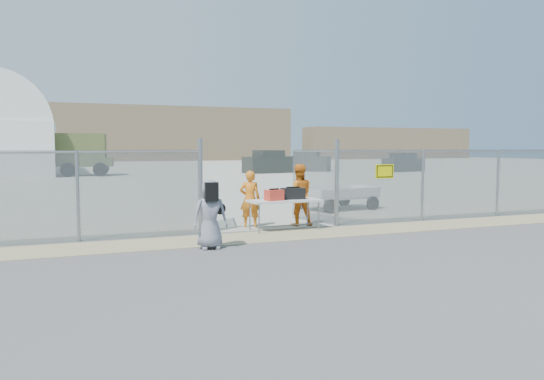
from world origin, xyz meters
name	(u,v)px	position (x,y,z in m)	size (l,w,h in m)	color
ground	(303,242)	(0.00, 0.00, 0.00)	(160.00, 160.00, 0.00)	#524F4F
tarmac_inside	(121,170)	(0.00, 42.00, 0.01)	(160.00, 80.00, 0.01)	#A7A999
dirt_strip	(286,235)	(0.00, 1.00, 0.01)	(44.00, 1.60, 0.01)	tan
distant_hills	(129,133)	(5.00, 78.00, 4.50)	(140.00, 6.00, 9.00)	#7F684F
chain_link_fence	(272,190)	(0.00, 2.00, 1.10)	(40.00, 0.20, 2.20)	gray
quonset_hangar	(3,127)	(-10.00, 40.00, 4.00)	(9.00, 18.00, 8.00)	white
folding_table	(284,215)	(0.28, 1.80, 0.42)	(1.99, 0.83, 0.84)	silver
orange_bag	(274,195)	(-0.06, 1.68, 0.99)	(0.46, 0.31, 0.29)	red
black_duffel	(293,194)	(0.56, 1.87, 1.00)	(0.63, 0.37, 0.30)	black
security_worker_left	(250,199)	(-0.41, 2.66, 0.81)	(0.59, 0.39, 1.61)	orange
security_worker_right	(298,195)	(1.00, 2.45, 0.89)	(0.87, 0.68, 1.78)	orange
visitor	(210,214)	(-2.29, -0.02, 0.78)	(0.76, 0.50, 1.55)	gray
utility_trailer	(338,198)	(3.97, 5.52, 0.44)	(3.61, 1.86, 0.88)	silver
military_truck	(67,155)	(-4.99, 33.32, 1.67)	(7.00, 2.59, 3.34)	#50592E
parked_vehicle_near	(269,162)	(11.52, 31.88, 0.98)	(4.32, 1.95, 1.95)	#2F3330
parked_vehicle_mid	(307,161)	(16.13, 33.78, 0.96)	(4.24, 1.92, 1.92)	#2F3330
parked_vehicle_far	(403,163)	(24.11, 29.77, 0.85)	(3.74, 1.69, 1.69)	#2F3330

